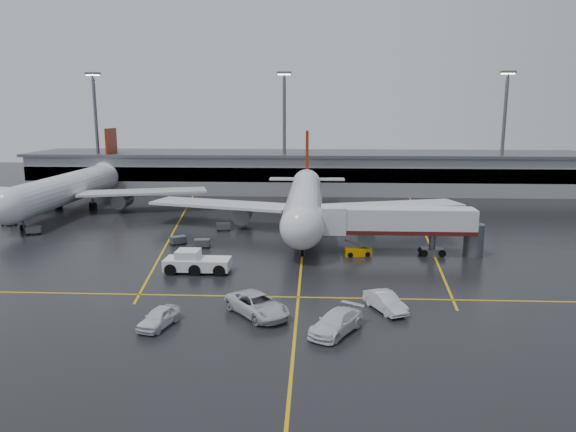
{
  "coord_description": "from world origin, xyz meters",
  "views": [
    {
      "loc": [
        1.47,
        -70.74,
        17.56
      ],
      "look_at": [
        -2.0,
        -2.0,
        4.0
      ],
      "focal_mm": 33.36,
      "sensor_mm": 36.0,
      "label": 1
    }
  ],
  "objects": [
    {
      "name": "light_mast_right",
      "position": [
        40.0,
        42.0,
        14.47
      ],
      "size": [
        3.0,
        1.2,
        25.45
      ],
      "color": "#595B60",
      "rests_on": "ground"
    },
    {
      "name": "apron_line_stop",
      "position": [
        0.0,
        -22.0,
        0.01
      ],
      "size": [
        60.0,
        0.25,
        0.02
      ],
      "primitive_type": "cube",
      "color": "gold",
      "rests_on": "ground"
    },
    {
      "name": "terminal",
      "position": [
        0.0,
        47.93,
        4.32
      ],
      "size": [
        122.0,
        19.0,
        8.6
      ],
      "color": "gray",
      "rests_on": "ground"
    },
    {
      "name": "main_airliner",
      "position": [
        0.0,
        9.7,
        4.21
      ],
      "size": [
        48.8,
        45.6,
        14.1
      ],
      "color": "silver",
      "rests_on": "ground"
    },
    {
      "name": "ground",
      "position": [
        0.0,
        0.0,
        0.0
      ],
      "size": [
        220.0,
        220.0,
        0.0
      ],
      "primitive_type": "plane",
      "color": "black",
      "rests_on": "ground"
    },
    {
      "name": "belt_loader",
      "position": [
        6.85,
        -6.5,
        0.51
      ],
      "size": [
        3.45,
        2.01,
        2.07
      ],
      "color": "orange",
      "rests_on": "ground"
    },
    {
      "name": "second_airliner",
      "position": [
        -42.0,
        21.7,
        4.21
      ],
      "size": [
        48.8,
        45.6,
        14.1
      ],
      "color": "silver",
      "rests_on": "ground"
    },
    {
      "name": "baggage_cart_e",
      "position": [
        -39.26,
        3.04,
        0.63
      ],
      "size": [
        2.32,
        1.89,
        1.12
      ],
      "color": "#595B60",
      "rests_on": "ground"
    },
    {
      "name": "light_mast_mid",
      "position": [
        -5.0,
        42.0,
        14.47
      ],
      "size": [
        3.0,
        1.2,
        25.45
      ],
      "color": "#595B60",
      "rests_on": "ground"
    },
    {
      "name": "apron_line_right",
      "position": [
        18.0,
        10.0,
        0.01
      ],
      "size": [
        7.57,
        69.64,
        0.02
      ],
      "primitive_type": "cube",
      "rotation": [
        0.0,
        0.0,
        -0.1
      ],
      "color": "gold",
      "rests_on": "ground"
    },
    {
      "name": "light_mast_left",
      "position": [
        -45.0,
        42.0,
        14.47
      ],
      "size": [
        3.0,
        1.2,
        25.45
      ],
      "color": "#595B60",
      "rests_on": "ground"
    },
    {
      "name": "service_van_b",
      "position": [
        3.3,
        -30.13,
        0.87
      ],
      "size": [
        5.19,
        6.35,
        1.73
      ],
      "primitive_type": "imported",
      "rotation": [
        0.0,
        0.0,
        -0.55
      ],
      "color": "silver",
      "rests_on": "ground"
    },
    {
      "name": "pushback_tractor",
      "position": [
        -11.62,
        -14.3,
        1.03
      ],
      "size": [
        7.27,
        3.22,
        2.58
      ],
      "color": "white",
      "rests_on": "ground"
    },
    {
      "name": "baggage_cart_a",
      "position": [
        -13.17,
        -3.57,
        0.63
      ],
      "size": [
        2.11,
        1.47,
        1.12
      ],
      "color": "#595B60",
      "rests_on": "ground"
    },
    {
      "name": "jet_bridge",
      "position": [
        11.87,
        -6.0,
        3.93
      ],
      "size": [
        19.9,
        3.4,
        6.05
      ],
      "color": "silver",
      "rests_on": "ground"
    },
    {
      "name": "baggage_cart_c",
      "position": [
        -12.13,
        6.76,
        0.63
      ],
      "size": [
        2.27,
        1.77,
        1.12
      ],
      "color": "#595B60",
      "rests_on": "ground"
    },
    {
      "name": "baggage_cart_d",
      "position": [
        -46.17,
        8.55,
        0.63
      ],
      "size": [
        2.26,
        1.76,
        1.12
      ],
      "color": "#595B60",
      "rests_on": "ground"
    },
    {
      "name": "service_van_c",
      "position": [
        7.87,
        -25.06,
        0.83
      ],
      "size": [
        3.75,
        5.34,
        1.67
      ],
      "primitive_type": "imported",
      "rotation": [
        0.0,
        0.0,
        0.44
      ],
      "color": "silver",
      "rests_on": "ground"
    },
    {
      "name": "apron_line_left",
      "position": [
        -20.0,
        10.0,
        0.01
      ],
      "size": [
        9.99,
        69.35,
        0.02
      ],
      "primitive_type": "cube",
      "rotation": [
        0.0,
        0.0,
        0.14
      ],
      "color": "gold",
      "rests_on": "ground"
    },
    {
      "name": "apron_line_centre",
      "position": [
        0.0,
        0.0,
        0.01
      ],
      "size": [
        0.25,
        90.0,
        0.02
      ],
      "primitive_type": "cube",
      "color": "gold",
      "rests_on": "ground"
    },
    {
      "name": "baggage_cart_b",
      "position": [
        -16.73,
        -2.05,
        0.63
      ],
      "size": [
        2.39,
        2.18,
        1.12
      ],
      "color": "#595B60",
      "rests_on": "ground"
    },
    {
      "name": "service_van_d",
      "position": [
        -11.31,
        -29.62,
        0.79
      ],
      "size": [
        3.04,
        4.96,
        1.58
      ],
      "primitive_type": "imported",
      "rotation": [
        0.0,
        0.0,
        -0.27
      ],
      "color": "white",
      "rests_on": "ground"
    },
    {
      "name": "service_van_a",
      "position": [
        -3.43,
        -26.71,
        0.94
      ],
      "size": [
        6.74,
        7.24,
        1.89
      ],
      "primitive_type": "imported",
      "rotation": [
        0.0,
        0.0,
        0.69
      ],
      "color": "silver",
      "rests_on": "ground"
    }
  ]
}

